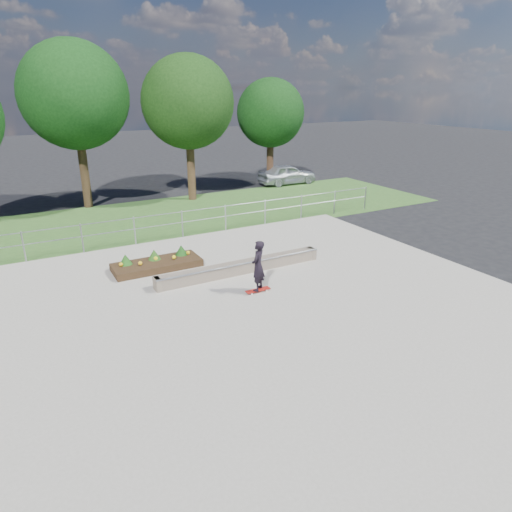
{
  "coord_description": "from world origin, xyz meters",
  "views": [
    {
      "loc": [
        -6.19,
        -10.02,
        5.97
      ],
      "look_at": [
        0.2,
        1.5,
        1.1
      ],
      "focal_mm": 32.0,
      "sensor_mm": 36.0,
      "label": 1
    }
  ],
  "objects_px": {
    "grind_ledge": "(241,267)",
    "parked_car": "(287,174)",
    "planter_bed": "(156,263)",
    "skateboarder": "(258,266)"
  },
  "relations": [
    {
      "from": "planter_bed",
      "to": "skateboarder",
      "type": "xyz_separation_m",
      "value": [
        2.11,
        -3.48,
        0.68
      ]
    },
    {
      "from": "grind_ledge",
      "to": "skateboarder",
      "type": "bearing_deg",
      "value": -98.81
    },
    {
      "from": "skateboarder",
      "to": "parked_car",
      "type": "height_order",
      "value": "skateboarder"
    },
    {
      "from": "skateboarder",
      "to": "parked_car",
      "type": "bearing_deg",
      "value": 54.38
    },
    {
      "from": "skateboarder",
      "to": "parked_car",
      "type": "relative_size",
      "value": 0.43
    },
    {
      "from": "grind_ledge",
      "to": "planter_bed",
      "type": "distance_m",
      "value": 3.0
    },
    {
      "from": "grind_ledge",
      "to": "parked_car",
      "type": "height_order",
      "value": "parked_car"
    },
    {
      "from": "parked_car",
      "to": "planter_bed",
      "type": "bearing_deg",
      "value": 131.95
    },
    {
      "from": "grind_ledge",
      "to": "parked_car",
      "type": "xyz_separation_m",
      "value": [
        9.76,
        12.34,
        0.4
      ]
    },
    {
      "from": "planter_bed",
      "to": "parked_car",
      "type": "relative_size",
      "value": 0.78
    }
  ]
}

